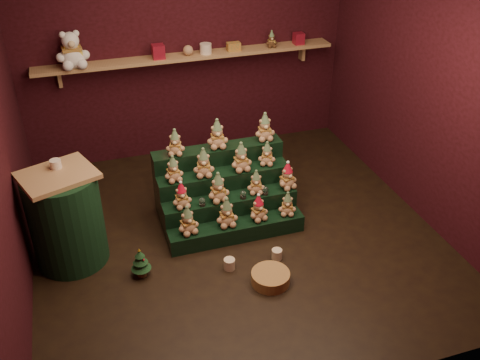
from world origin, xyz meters
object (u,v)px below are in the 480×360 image
object	(u,v)px
snow_globe_c	(265,191)
white_bear	(71,45)
riser_tier_front	(237,231)
snow_globe_b	(243,195)
mug_right	(277,254)
side_table	(66,218)
mug_left	(229,264)
snow_globe_a	(202,202)
wicker_basket	(270,278)
brown_bear	(272,39)
mini_christmas_tree	(141,262)

from	to	relation	value
snow_globe_c	white_bear	xyz separation A→B (m)	(-1.66, 1.72, 1.17)
riser_tier_front	snow_globe_c	bearing A→B (deg)	23.93
snow_globe_b	mug_right	bearing A→B (deg)	-75.45
side_table	mug_left	distance (m)	1.58
snow_globe_a	wicker_basket	distance (m)	1.04
snow_globe_a	side_table	size ratio (longest dim) A/B	0.09
side_table	riser_tier_front	bearing A→B (deg)	-26.82
snow_globe_c	snow_globe_b	bearing A→B (deg)	180.00
snow_globe_a	mug_left	world-z (taller)	snow_globe_a
snow_globe_b	brown_bear	size ratio (longest dim) A/B	0.44
snow_globe_c	mug_left	size ratio (longest dim) A/B	0.83
wicker_basket	side_table	bearing A→B (deg)	151.96
snow_globe_a	white_bear	distance (m)	2.31
snow_globe_b	mini_christmas_tree	xyz separation A→B (m)	(-1.13, -0.43, -0.25)
wicker_basket	brown_bear	size ratio (longest dim) A/B	1.81
snow_globe_c	wicker_basket	world-z (taller)	snow_globe_c
mug_left	mug_right	world-z (taller)	mug_left
snow_globe_c	wicker_basket	size ratio (longest dim) A/B	0.25
riser_tier_front	snow_globe_b	distance (m)	0.37
riser_tier_front	snow_globe_c	xyz separation A→B (m)	(0.36, 0.16, 0.32)
snow_globe_a	mug_left	bearing A→B (deg)	-80.36
snow_globe_b	mug_left	distance (m)	0.76
riser_tier_front	snow_globe_c	world-z (taller)	snow_globe_c
mug_right	wicker_basket	size ratio (longest dim) A/B	0.29
white_bear	brown_bear	size ratio (longest dim) A/B	2.60
mini_christmas_tree	mug_left	world-z (taller)	mini_christmas_tree
snow_globe_c	mug_left	distance (m)	0.89
riser_tier_front	mini_christmas_tree	size ratio (longest dim) A/B	4.42
snow_globe_a	snow_globe_c	xyz separation A→B (m)	(0.67, 0.00, 0.00)
mini_christmas_tree	mug_right	bearing A→B (deg)	-7.12
snow_globe_b	snow_globe_c	distance (m)	0.24
snow_globe_a	wicker_basket	xyz separation A→B (m)	(0.40, -0.89, -0.35)
wicker_basket	white_bear	bearing A→B (deg)	118.14
riser_tier_front	side_table	bearing A→B (deg)	173.78
snow_globe_c	white_bear	bearing A→B (deg)	133.99
mug_left	brown_bear	world-z (taller)	brown_bear
brown_bear	wicker_basket	bearing A→B (deg)	-104.48
snow_globe_c	mini_christmas_tree	bearing A→B (deg)	-162.66
riser_tier_front	snow_globe_c	size ratio (longest dim) A/B	15.70
riser_tier_front	white_bear	distance (m)	2.73
mug_right	brown_bear	distance (m)	2.80
riser_tier_front	mug_right	bearing A→B (deg)	-57.60
snow_globe_a	mug_left	xyz separation A→B (m)	(0.10, -0.59, -0.35)
snow_globe_b	mug_right	xyz separation A→B (m)	(0.15, -0.59, -0.35)
riser_tier_front	wicker_basket	xyz separation A→B (m)	(0.09, -0.73, -0.03)
snow_globe_c	mini_christmas_tree	xyz separation A→B (m)	(-1.37, -0.43, -0.25)
riser_tier_front	snow_globe_a	distance (m)	0.47
snow_globe_a	mug_right	size ratio (longest dim) A/B	0.87
snow_globe_b	side_table	world-z (taller)	side_table
mug_left	wicker_basket	size ratio (longest dim) A/B	0.30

